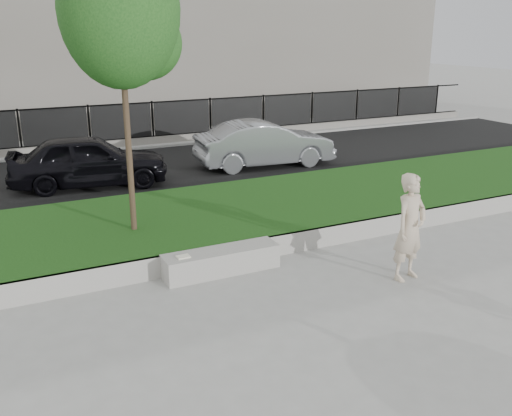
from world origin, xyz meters
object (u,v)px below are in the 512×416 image
car_dark (89,160)px  young_tree (124,15)px  stone_bench (221,261)px  book (183,257)px  man (410,227)px  car_silver (265,144)px

car_dark → young_tree: bearing=-171.2°
stone_bench → car_dark: car_dark is taller
book → young_tree: bearing=97.2°
car_dark → man: bearing=-146.9°
man → car_dark: size_ratio=0.45×
car_silver → car_dark: bearing=95.1°
book → young_tree: young_tree is taller
man → young_tree: (-3.71, 3.43, 3.37)m
stone_bench → young_tree: (-0.98, 1.81, 4.08)m
young_tree → stone_bench: bearing=-61.7°
book → car_dark: size_ratio=0.05×
stone_bench → man: (2.74, -1.62, 0.71)m
car_dark → stone_bench: bearing=-162.8°
car_dark → book: bearing=-168.8°
book → car_dark: 6.70m
book → car_silver: size_ratio=0.05×
man → book: size_ratio=8.45×
car_dark → car_silver: car_dark is taller
stone_bench → man: size_ratio=1.12×
stone_bench → car_silver: (4.25, 6.64, 0.52)m
stone_bench → book: size_ratio=9.48×
stone_bench → young_tree: bearing=118.3°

